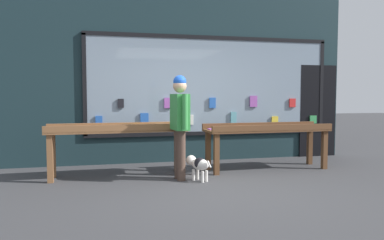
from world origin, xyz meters
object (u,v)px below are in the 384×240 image
(display_table_right, at_px, (267,133))
(small_dog, at_px, (198,164))
(person_browsing, at_px, (180,118))
(display_table_left, at_px, (118,134))

(display_table_right, bearing_deg, small_dog, -157.36)
(display_table_right, relative_size, person_browsing, 1.37)
(display_table_right, relative_size, small_dog, 4.76)
(display_table_left, xyz_separation_m, person_browsing, (1.00, -0.48, 0.30))
(display_table_left, distance_m, display_table_right, 2.79)
(small_dog, bearing_deg, display_table_left, 34.26)
(person_browsing, bearing_deg, display_table_left, 59.96)
(display_table_left, bearing_deg, person_browsing, -25.45)
(display_table_right, xyz_separation_m, small_dog, (-1.50, -0.63, -0.42))
(small_dog, bearing_deg, person_browsing, 32.61)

